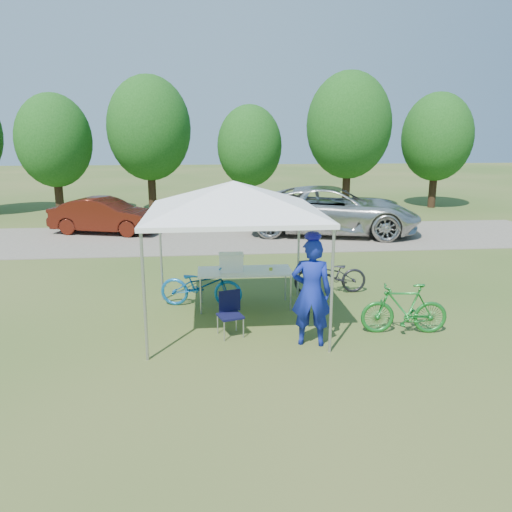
{
  "coord_description": "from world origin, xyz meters",
  "views": [
    {
      "loc": [
        -0.48,
        -9.06,
        3.57
      ],
      "look_at": [
        0.6,
        2.0,
        0.82
      ],
      "focal_mm": 35.0,
      "sensor_mm": 36.0,
      "label": 1
    }
  ],
  "objects_px": {
    "folding_chair": "(230,310)",
    "minivan": "(333,210)",
    "cooler": "(231,262)",
    "bike_blue": "(201,285)",
    "bike_green": "(404,309)",
    "folding_table": "(245,272)",
    "bike_dark": "(330,275)",
    "cyclist": "(311,292)",
    "sedan": "(105,215)"
  },
  "relations": [
    {
      "from": "bike_blue",
      "to": "bike_green",
      "type": "height_order",
      "value": "bike_green"
    },
    {
      "from": "folding_table",
      "to": "bike_green",
      "type": "height_order",
      "value": "bike_green"
    },
    {
      "from": "sedan",
      "to": "bike_dark",
      "type": "bearing_deg",
      "value": -123.69
    },
    {
      "from": "cooler",
      "to": "bike_dark",
      "type": "bearing_deg",
      "value": 17.66
    },
    {
      "from": "folding_chair",
      "to": "sedan",
      "type": "bearing_deg",
      "value": 94.91
    },
    {
      "from": "bike_green",
      "to": "folding_chair",
      "type": "bearing_deg",
      "value": -88.72
    },
    {
      "from": "minivan",
      "to": "bike_green",
      "type": "bearing_deg",
      "value": -172.65
    },
    {
      "from": "folding_table",
      "to": "cyclist",
      "type": "relative_size",
      "value": 1.03
    },
    {
      "from": "bike_blue",
      "to": "cooler",
      "type": "bearing_deg",
      "value": -88.56
    },
    {
      "from": "bike_blue",
      "to": "folding_table",
      "type": "bearing_deg",
      "value": -85.05
    },
    {
      "from": "folding_chair",
      "to": "bike_dark",
      "type": "distance_m",
      "value": 3.22
    },
    {
      "from": "folding_table",
      "to": "bike_green",
      "type": "relative_size",
      "value": 1.24
    },
    {
      "from": "bike_green",
      "to": "bike_dark",
      "type": "distance_m",
      "value": 2.55
    },
    {
      "from": "bike_dark",
      "to": "cooler",
      "type": "bearing_deg",
      "value": -71.85
    },
    {
      "from": "cooler",
      "to": "cyclist",
      "type": "xyz_separation_m",
      "value": [
        1.26,
        -2.02,
        -0.04
      ]
    },
    {
      "from": "folding_table",
      "to": "bike_blue",
      "type": "bearing_deg",
      "value": 171.91
    },
    {
      "from": "cooler",
      "to": "sedan",
      "type": "xyz_separation_m",
      "value": [
        -4.15,
        8.37,
        -0.32
      ]
    },
    {
      "from": "bike_blue",
      "to": "sedan",
      "type": "height_order",
      "value": "sedan"
    },
    {
      "from": "cooler",
      "to": "bike_dark",
      "type": "relative_size",
      "value": 0.3
    },
    {
      "from": "cyclist",
      "to": "sedan",
      "type": "bearing_deg",
      "value": -49.58
    },
    {
      "from": "folding_chair",
      "to": "bike_blue",
      "type": "distance_m",
      "value": 1.65
    },
    {
      "from": "minivan",
      "to": "bike_blue",
      "type": "bearing_deg",
      "value": 161.01
    },
    {
      "from": "bike_green",
      "to": "minivan",
      "type": "relative_size",
      "value": 0.26
    },
    {
      "from": "folding_table",
      "to": "minivan",
      "type": "height_order",
      "value": "minivan"
    },
    {
      "from": "folding_chair",
      "to": "cooler",
      "type": "xyz_separation_m",
      "value": [
        0.1,
        1.43,
        0.51
      ]
    },
    {
      "from": "bike_dark",
      "to": "cyclist",
      "type": "bearing_deg",
      "value": -20.01
    },
    {
      "from": "folding_chair",
      "to": "sedan",
      "type": "xyz_separation_m",
      "value": [
        -4.05,
        9.81,
        0.19
      ]
    },
    {
      "from": "cooler",
      "to": "sedan",
      "type": "distance_m",
      "value": 9.35
    },
    {
      "from": "cooler",
      "to": "bike_blue",
      "type": "bearing_deg",
      "value": 168.4
    },
    {
      "from": "folding_table",
      "to": "bike_green",
      "type": "bearing_deg",
      "value": -31.55
    },
    {
      "from": "folding_table",
      "to": "bike_green",
      "type": "distance_m",
      "value": 3.27
    },
    {
      "from": "folding_chair",
      "to": "bike_dark",
      "type": "bearing_deg",
      "value": 24.63
    },
    {
      "from": "cyclist",
      "to": "bike_dark",
      "type": "height_order",
      "value": "cyclist"
    },
    {
      "from": "bike_green",
      "to": "minivan",
      "type": "bearing_deg",
      "value": -179.87
    },
    {
      "from": "cyclist",
      "to": "bike_green",
      "type": "height_order",
      "value": "cyclist"
    },
    {
      "from": "folding_table",
      "to": "bike_dark",
      "type": "distance_m",
      "value": 2.16
    },
    {
      "from": "folding_table",
      "to": "cyclist",
      "type": "distance_m",
      "value": 2.25
    },
    {
      "from": "folding_chair",
      "to": "bike_green",
      "type": "height_order",
      "value": "bike_green"
    },
    {
      "from": "bike_green",
      "to": "minivan",
      "type": "distance_m",
      "value": 9.23
    },
    {
      "from": "folding_table",
      "to": "minivan",
      "type": "relative_size",
      "value": 0.32
    },
    {
      "from": "bike_dark",
      "to": "sedan",
      "type": "height_order",
      "value": "sedan"
    },
    {
      "from": "folding_chair",
      "to": "minivan",
      "type": "xyz_separation_m",
      "value": [
        4.12,
        8.91,
        0.4
      ]
    },
    {
      "from": "cooler",
      "to": "bike_blue",
      "type": "xyz_separation_m",
      "value": [
        -0.63,
        0.13,
        -0.52
      ]
    },
    {
      "from": "bike_green",
      "to": "minivan",
      "type": "height_order",
      "value": "minivan"
    },
    {
      "from": "bike_dark",
      "to": "bike_blue",
      "type": "bearing_deg",
      "value": -77.92
    },
    {
      "from": "folding_table",
      "to": "bike_blue",
      "type": "height_order",
      "value": "bike_blue"
    },
    {
      "from": "cyclist",
      "to": "bike_green",
      "type": "bearing_deg",
      "value": -157.06
    },
    {
      "from": "cyclist",
      "to": "folding_table",
      "type": "bearing_deg",
      "value": -51.19
    },
    {
      "from": "cooler",
      "to": "minivan",
      "type": "distance_m",
      "value": 8.49
    },
    {
      "from": "bike_green",
      "to": "cooler",
      "type": "bearing_deg",
      "value": -112.99
    }
  ]
}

